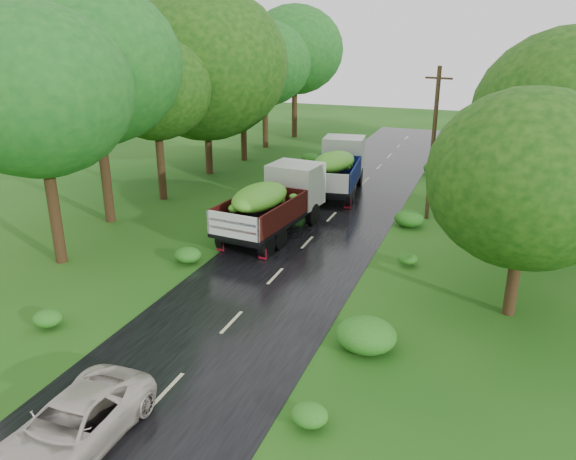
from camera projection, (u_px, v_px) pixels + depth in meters
The scene contains 10 objects.
ground at pixel (168, 390), 15.48m from camera, with size 120.00×120.00×0.00m, color #12430E.
road at pixel (244, 309), 19.87m from camera, with size 6.50×80.00×0.02m, color black.
road_lines at pixel (255, 297), 20.75m from camera, with size 0.12×69.60×0.00m.
truck_near at pixel (276, 200), 26.70m from camera, with size 3.23×7.32×2.98m.
truck_far at pixel (338, 165), 33.47m from camera, with size 3.30×7.33×2.98m.
car at pixel (72, 426), 13.13m from camera, with size 2.05×4.45×1.24m, color beige.
utility_pole at pixel (433, 143), 28.03m from camera, with size 1.34×0.39×7.70m.
trees_left at pixel (208, 68), 35.58m from camera, with size 5.62×34.76×9.62m.
trees_right at pixel (546, 110), 28.94m from camera, with size 6.16×32.31×7.81m.
shrubs at pixel (320, 222), 27.68m from camera, with size 11.90×44.00×0.70m.
Camera 1 is at (7.69, -11.05, 9.42)m, focal length 35.00 mm.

